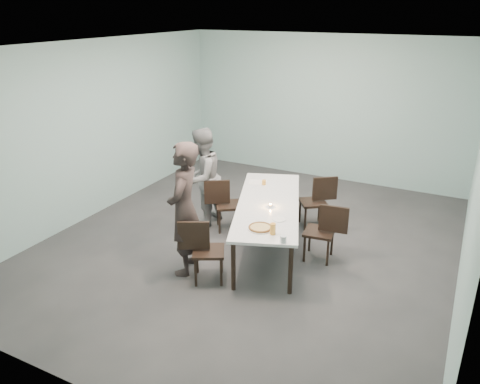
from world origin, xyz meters
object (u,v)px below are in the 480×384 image
at_px(diner_near, 184,209).
at_px(beer_glass, 273,229).
at_px(chair_far_left, 224,201).
at_px(chair_near_right, 325,229).
at_px(chair_far_right, 318,198).
at_px(amber_tumbler, 264,182).
at_px(chair_near_left, 202,247).
at_px(side_plate, 279,219).
at_px(tealight, 270,206).
at_px(table, 268,206).
at_px(pizza, 260,228).
at_px(diner_far, 202,178).
at_px(water_tumbler, 283,239).

height_order(diner_near, beer_glass, diner_near).
xyz_separation_m(chair_far_left, beer_glass, (1.38, -1.19, 0.32)).
height_order(chair_near_right, chair_far_right, same).
bearing_deg(diner_near, amber_tumbler, 151.57).
relative_size(chair_far_left, chair_far_right, 1.00).
bearing_deg(chair_near_right, chair_near_left, 38.18).
xyz_separation_m(side_plate, tealight, (-0.28, 0.35, 0.02)).
height_order(table, chair_near_left, chair_near_left).
relative_size(chair_far_right, diner_near, 0.46).
bearing_deg(diner_near, chair_far_right, 135.36).
xyz_separation_m(chair_near_right, chair_far_right, (-0.45, 1.06, 0.00)).
relative_size(diner_near, tealight, 33.57).
xyz_separation_m(pizza, tealight, (-0.17, 0.72, 0.00)).
height_order(chair_near_left, diner_far, diner_far).
xyz_separation_m(pizza, side_plate, (0.11, 0.37, -0.01)).
relative_size(chair_far_left, tealight, 15.54).
relative_size(beer_glass, water_tumbler, 1.67).
relative_size(tealight, amber_tumbler, 0.70).
distance_m(chair_near_left, amber_tumbler, 1.93).
height_order(side_plate, tealight, tealight).
bearing_deg(chair_far_left, amber_tumbler, 3.44).
xyz_separation_m(table, chair_far_right, (0.43, 1.10, -0.19)).
xyz_separation_m(pizza, beer_glass, (0.21, -0.07, 0.06)).
height_order(side_plate, water_tumbler, water_tumbler).
xyz_separation_m(chair_near_left, chair_far_left, (-0.50, 1.50, 0.00)).
distance_m(chair_far_left, water_tumbler, 2.09).
distance_m(diner_far, tealight, 1.49).
xyz_separation_m(chair_far_left, chair_near_right, (1.80, -0.22, 0.00)).
relative_size(chair_near_right, diner_near, 0.46).
distance_m(chair_far_left, amber_tumbler, 0.73).
distance_m(chair_far_left, diner_far, 0.55).
bearing_deg(tealight, diner_near, -130.51).
bearing_deg(table, water_tumbler, -57.93).
relative_size(table, chair_near_left, 3.16).
height_order(beer_glass, amber_tumbler, beer_glass).
bearing_deg(beer_glass, side_plate, 101.99).
bearing_deg(table, tealight, -55.73).
relative_size(chair_far_left, diner_far, 0.52).
bearing_deg(diner_far, chair_near_right, 86.99).
distance_m(chair_near_left, chair_far_left, 1.58).
distance_m(diner_near, diner_far, 1.53).
distance_m(diner_far, pizza, 1.97).
bearing_deg(chair_near_left, chair_far_left, 80.36).
bearing_deg(pizza, chair_near_left, -150.48).
distance_m(table, pizza, 0.90).
height_order(beer_glass, water_tumbler, beer_glass).
height_order(table, pizza, pizza).
relative_size(diner_far, tealight, 29.89).
distance_m(chair_near_right, diner_far, 2.26).
xyz_separation_m(table, chair_near_right, (0.89, 0.04, -0.19)).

